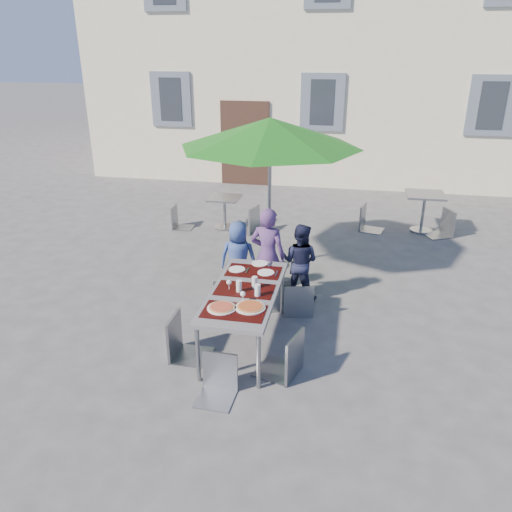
% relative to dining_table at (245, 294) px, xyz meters
% --- Properties ---
extents(ground, '(90.00, 90.00, 0.00)m').
position_rel_dining_table_xyz_m(ground, '(0.28, 0.33, -0.70)').
color(ground, '#49494B').
rests_on(ground, ground).
extents(dining_table, '(0.80, 1.85, 0.76)m').
position_rel_dining_table_xyz_m(dining_table, '(0.00, 0.00, 0.00)').
color(dining_table, '#4C4D52').
rests_on(dining_table, ground).
extents(pizza_near_left, '(0.33, 0.33, 0.03)m').
position_rel_dining_table_xyz_m(pizza_near_left, '(-0.15, -0.52, 0.07)').
color(pizza_near_left, white).
rests_on(pizza_near_left, dining_table).
extents(pizza_near_right, '(0.35, 0.35, 0.03)m').
position_rel_dining_table_xyz_m(pizza_near_right, '(0.16, -0.44, 0.07)').
color(pizza_near_right, white).
rests_on(pizza_near_right, dining_table).
extents(glassware, '(0.44, 0.44, 0.15)m').
position_rel_dining_table_xyz_m(glassware, '(0.05, -0.06, 0.13)').
color(glassware, silver).
rests_on(glassware, dining_table).
extents(place_settings, '(0.66, 0.49, 0.01)m').
position_rel_dining_table_xyz_m(place_settings, '(-0.01, 0.63, 0.06)').
color(place_settings, white).
rests_on(place_settings, dining_table).
extents(child_0, '(0.57, 0.38, 1.15)m').
position_rel_dining_table_xyz_m(child_0, '(-0.40, 1.35, -0.12)').
color(child_0, '#2F4583').
rests_on(child_0, ground).
extents(child_1, '(0.57, 0.43, 1.43)m').
position_rel_dining_table_xyz_m(child_1, '(0.07, 1.20, 0.02)').
color(child_1, '#52346C').
rests_on(child_1, ground).
extents(child_2, '(0.63, 0.46, 1.16)m').
position_rel_dining_table_xyz_m(child_2, '(0.52, 1.40, -0.12)').
color(child_2, '#1A1E3B').
rests_on(child_2, ground).
extents(chair_0, '(0.52, 0.52, 0.89)m').
position_rel_dining_table_xyz_m(chair_0, '(-0.48, 0.90, -0.18)').
color(chair_0, '#939B9E').
rests_on(chair_0, ground).
extents(chair_1, '(0.54, 0.55, 0.95)m').
position_rel_dining_table_xyz_m(chair_1, '(0.21, 0.94, -0.14)').
color(chair_1, '#939A9F').
rests_on(chair_1, ground).
extents(chair_2, '(0.47, 0.47, 0.91)m').
position_rel_dining_table_xyz_m(chair_2, '(0.57, 0.87, -0.17)').
color(chair_2, '#939A9E').
rests_on(chair_2, ground).
extents(chair_3, '(0.45, 0.45, 1.01)m').
position_rel_dining_table_xyz_m(chair_3, '(-0.67, -0.43, -0.10)').
color(chair_3, gray).
rests_on(chair_3, ground).
extents(chair_4, '(0.57, 0.57, 1.02)m').
position_rel_dining_table_xyz_m(chair_4, '(0.60, -0.56, -0.09)').
color(chair_4, gray).
rests_on(chair_4, ground).
extents(chair_5, '(0.40, 0.41, 0.89)m').
position_rel_dining_table_xyz_m(chair_5, '(-0.07, -1.05, -0.18)').
color(chair_5, '#8F939A').
rests_on(chair_5, ground).
extents(patio_umbrella, '(2.90, 2.90, 2.49)m').
position_rel_dining_table_xyz_m(patio_umbrella, '(-0.12, 2.43, 1.55)').
color(patio_umbrella, '#97999E').
rests_on(patio_umbrella, ground).
extents(cafe_table_0, '(0.62, 0.62, 0.66)m').
position_rel_dining_table_xyz_m(cafe_table_0, '(-1.35, 4.19, -0.27)').
color(cafe_table_0, '#97999E').
rests_on(cafe_table_0, ground).
extents(bg_chair_l_0, '(0.42, 0.41, 0.88)m').
position_rel_dining_table_xyz_m(bg_chair_l_0, '(-2.29, 4.01, -0.18)').
color(bg_chair_l_0, gray).
rests_on(bg_chair_l_0, ground).
extents(bg_chair_r_0, '(0.56, 0.56, 1.02)m').
position_rel_dining_table_xyz_m(bg_chair_r_0, '(-0.81, 4.07, -0.10)').
color(bg_chair_r_0, '#93979E').
rests_on(bg_chair_r_0, ground).
extents(cafe_table_1, '(0.74, 0.74, 0.79)m').
position_rel_dining_table_xyz_m(cafe_table_1, '(2.62, 4.78, -0.14)').
color(cafe_table_1, '#97999E').
rests_on(cafe_table_1, ground).
extents(bg_chair_l_1, '(0.54, 0.53, 0.99)m').
position_rel_dining_table_xyz_m(bg_chair_l_1, '(1.54, 4.66, -0.11)').
color(bg_chair_l_1, gray).
rests_on(bg_chair_l_1, ground).
extents(bg_chair_r_1, '(0.59, 0.59, 1.00)m').
position_rel_dining_table_xyz_m(bg_chair_r_1, '(3.01, 4.61, -0.10)').
color(bg_chair_r_1, gray).
rests_on(bg_chair_r_1, ground).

